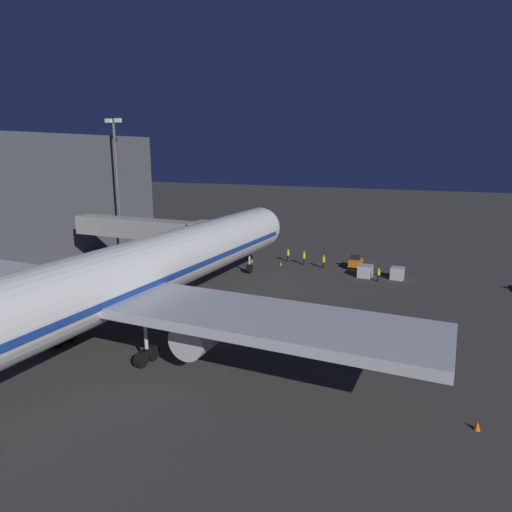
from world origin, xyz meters
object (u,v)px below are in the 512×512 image
Objects in this scene: baggage_container_far_row at (365,271)px; ground_crew_by_tug at (378,274)px; jet_bridge at (155,230)px; traffic_cone_nose_starboard at (252,260)px; ground_crew_near_nose_gear at (324,261)px; ground_crew_marshaller_fwd at (304,257)px; baggage_tug_lead at (356,263)px; baggage_container_near_belt at (397,273)px; airliner_at_gate at (119,281)px; apron_floodlight_mast at (117,176)px; traffic_cone_wingtip_svc_side at (477,426)px; ground_crew_by_belt_loader at (288,255)px; traffic_cone_nose_port at (281,263)px.

ground_crew_by_tug is (-1.88, 1.51, 0.17)m from baggage_container_far_row.
traffic_cone_nose_starboard is (-9.63, -9.32, -5.18)m from jet_bridge.
ground_crew_near_nose_gear is 0.94× the size of ground_crew_marshaller_fwd.
baggage_tug_lead reaches higher than baggage_container_near_belt.
apron_floodlight_mast is (25.50, -29.66, 6.32)m from airliner_at_gate.
traffic_cone_wingtip_svc_side is (-51.92, 30.87, -11.39)m from apron_floodlight_mast.
traffic_cone_nose_starboard is (16.27, -1.07, -0.47)m from baggage_container_far_row.
ground_crew_near_nose_gear is 0.98× the size of ground_crew_by_belt_loader.
jet_bridge reaches higher than traffic_cone_nose_starboard.
airliner_at_gate reaches higher than baggage_container_far_row.
airliner_at_gate is 30.45m from traffic_cone_nose_port.
baggage_container_far_row is 6.37m from ground_crew_near_nose_gear.
ground_crew_near_nose_gear reaches higher than traffic_cone_nose_starboard.
ground_crew_marshaller_fwd is at bearing -9.42° from baggage_container_near_belt.
ground_crew_near_nose_gear is at bearing 167.29° from ground_crew_marshaller_fwd.
baggage_tug_lead reaches higher than ground_crew_by_belt_loader.
baggage_container_far_row is at bearing 176.22° from traffic_cone_nose_starboard.
jet_bridge is (11.83, -20.63, 0.11)m from airliner_at_gate.
apron_floodlight_mast is at bearing -1.14° from baggage_container_far_row.
traffic_cone_nose_starboard is (14.22, 2.72, -0.51)m from baggage_tug_lead.
airliner_at_gate is 33.98× the size of ground_crew_near_nose_gear.
traffic_cone_nose_starboard and traffic_cone_wingtip_svc_side have the same top height.
traffic_cone_nose_port is at bearing -52.14° from traffic_cone_wingtip_svc_side.
apron_floodlight_mast is at bearing -30.73° from traffic_cone_wingtip_svc_side.
apron_floodlight_mast reaches higher than traffic_cone_nose_port.
ground_crew_marshaller_fwd is at bearing -16.80° from baggage_container_far_row.
baggage_container_far_row is 3.41× the size of traffic_cone_nose_starboard.
ground_crew_near_nose_gear is at bearing 164.36° from ground_crew_by_belt_loader.
traffic_cone_nose_port is (-2.20, -29.94, -5.07)m from airliner_at_gate.
baggage_tug_lead is at bearing -53.43° from ground_crew_by_tug.
ground_crew_near_nose_gear is at bearing -60.24° from traffic_cone_wingtip_svc_side.
ground_crew_by_tug is (-10.92, 4.24, -0.14)m from ground_crew_marshaller_fwd.
airliner_at_gate reaches higher than baggage_container_near_belt.
baggage_tug_lead is at bearing -28.56° from baggage_container_near_belt.
traffic_cone_wingtip_svc_side is at bearing 127.86° from traffic_cone_nose_port.
baggage_tug_lead is at bearing -169.17° from traffic_cone_nose_starboard.
apron_floodlight_mast is 41.05m from baggage_container_far_row.
jet_bridge is 27.12m from baggage_tug_lead.
traffic_cone_nose_port is 1.00× the size of traffic_cone_wingtip_svc_side.
ground_crew_marshaller_fwd is 3.48× the size of traffic_cone_wingtip_svc_side.
baggage_tug_lead is 1.36× the size of baggage_container_far_row.
traffic_cone_nose_port is at bearing -1.75° from baggage_container_near_belt.
jet_bridge is 14.37m from traffic_cone_nose_starboard.
ground_crew_marshaller_fwd is (-30.53, -1.94, -10.61)m from apron_floodlight_mast.
ground_crew_near_nose_gear is at bearing -24.22° from ground_crew_by_tug.
baggage_tug_lead reaches higher than traffic_cone_nose_port.
apron_floodlight_mast reaches higher than baggage_container_far_row.
airliner_at_gate is 33.14× the size of ground_crew_by_belt_loader.
baggage_container_far_row is at bearing 8.84° from baggage_container_near_belt.
jet_bridge reaches higher than traffic_cone_nose_port.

